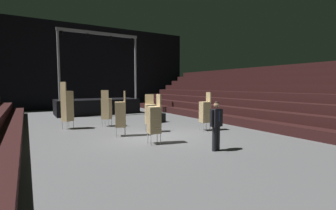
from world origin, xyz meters
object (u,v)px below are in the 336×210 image
man_with_tie (216,123)px  chair_stack_front_left (107,108)px  chair_stack_mid_centre (67,106)px  equipment_road_case (157,118)px  chair_stack_mid_right (121,114)px  chair_stack_rear_left (154,119)px  chair_stack_front_right (150,113)px  chair_stack_mid_left (205,111)px  stage_riser (97,105)px

man_with_tie → chair_stack_front_left: (-1.78, 6.73, 0.03)m
chair_stack_mid_centre → equipment_road_case: (4.97, -0.37, -0.93)m
chair_stack_mid_right → chair_stack_rear_left: bearing=-145.1°
man_with_tie → chair_stack_front_right: chair_stack_front_right is taller
chair_stack_mid_left → chair_stack_rear_left: same height
man_with_tie → chair_stack_front_left: bearing=-84.6°
stage_riser → chair_stack_mid_left: (2.74, -9.91, 0.26)m
chair_stack_front_right → equipment_road_case: 3.11m
chair_stack_mid_centre → chair_stack_rear_left: bearing=-3.2°
chair_stack_front_right → equipment_road_case: bearing=-109.0°
man_with_tie → chair_stack_front_right: bearing=-92.9°
chair_stack_mid_left → equipment_road_case: 3.68m
man_with_tie → chair_stack_mid_right: size_ratio=0.86×
chair_stack_mid_right → equipment_road_case: chair_stack_mid_right is taller
chair_stack_front_left → chair_stack_mid_left: size_ratio=1.05×
chair_stack_mid_left → equipment_road_case: size_ratio=2.09×
chair_stack_mid_left → chair_stack_rear_left: 3.59m
stage_riser → man_with_tie: bearing=-86.9°
man_with_tie → equipment_road_case: man_with_tie is taller
chair_stack_mid_left → chair_stack_front_right: bearing=78.0°
chair_stack_front_left → chair_stack_front_right: (1.32, -2.64, -0.08)m
stage_riser → man_with_tie: stage_riser is taller
chair_stack_mid_left → chair_stack_rear_left: (-3.40, -1.15, 0.00)m
chair_stack_front_left → man_with_tie: bearing=-35.9°
equipment_road_case → man_with_tie: bearing=-100.7°
man_with_tie → chair_stack_mid_centre: size_ratio=0.71×
man_with_tie → stage_riser: bearing=-96.3°
chair_stack_front_right → chair_stack_mid_right: 1.53m
chair_stack_mid_right → chair_stack_mid_left: bearing=-84.4°
chair_stack_front_right → equipment_road_case: chair_stack_front_right is taller
chair_stack_front_left → chair_stack_mid_centre: bearing=-148.1°
man_with_tie → chair_stack_front_right: size_ratio=0.94×
chair_stack_front_left → chair_stack_rear_left: bearing=-45.6°
chair_stack_front_left → chair_stack_mid_left: bearing=-4.3°
chair_stack_mid_right → chair_stack_rear_left: (0.63, -1.98, -0.04)m
chair_stack_mid_left → man_with_tie: bearing=156.2°
chair_stack_front_left → chair_stack_mid_right: bearing=-54.8°
stage_riser → chair_stack_front_right: (0.24, -8.91, 0.22)m
chair_stack_mid_left → chair_stack_mid_centre: (-5.77, 3.89, 0.25)m
man_with_tie → chair_stack_rear_left: chair_stack_rear_left is taller
stage_riser → chair_stack_front_right: bearing=-88.5°
chair_stack_front_right → chair_stack_rear_left: size_ratio=0.95×
stage_riser → chair_stack_mid_centre: size_ratio=2.56×
chair_stack_mid_left → chair_stack_rear_left: bearing=118.4°
chair_stack_mid_centre → equipment_road_case: size_ratio=2.66×
chair_stack_front_left → equipment_road_case: 3.12m
chair_stack_mid_left → chair_stack_mid_right: bearing=88.1°
chair_stack_mid_right → chair_stack_mid_centre: chair_stack_mid_centre is taller
stage_riser → chair_stack_mid_left: stage_riser is taller
stage_riser → equipment_road_case: (1.94, -6.39, -0.42)m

